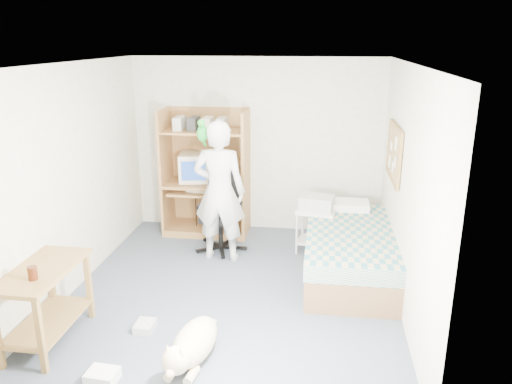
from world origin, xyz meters
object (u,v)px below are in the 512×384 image
Objects in this scene: computer_hutch at (207,178)px; printer_cart at (316,224)px; side_desk at (45,294)px; bed at (349,251)px; office_chair at (221,221)px; person at (219,192)px; dog at (192,344)px.

computer_hutch is 3.02× the size of printer_cart.
computer_hutch is at bearing 73.86° from side_desk.
computer_hutch is 1.73m from printer_cart.
bed is at bearing -29.29° from computer_hutch.
office_chair is 0.60m from person.
side_desk is (-0.85, -2.94, -0.33)m from computer_hutch.
computer_hutch reaches higher than dog.
dog is (0.56, -3.07, -0.65)m from computer_hutch.
printer_cart is at bearing -18.29° from computer_hutch.
office_chair reaches higher than bed.
dog is at bearing -82.61° from office_chair.
side_desk is 3.43m from printer_cart.
office_chair is at bearing -79.23° from person.
person is at bearing 59.07° from side_desk.
bed is 0.73m from printer_cart.
bed is 1.76m from office_chair.
bed is at bearing 61.80° from dog.
office_chair is at bearing 162.12° from bed.
bed is at bearing -15.92° from office_chair.
printer_cart is at bearing 124.48° from bed.
computer_hutch is at bearing -65.18° from person.
office_chair is 2.50m from dog.
person is at bearing 171.94° from bed.
bed is 3.39× the size of printer_cart.
side_desk is (-2.85, -1.82, 0.21)m from bed.
computer_hutch reaches higher than printer_cart.
printer_cart is at bearing 4.53° from office_chair.
dog is at bearing -126.44° from bed.
side_desk reaches higher than printer_cart.
bed is 3.39m from side_desk.
computer_hutch is 0.97m from person.
dog is 1.75× the size of printer_cart.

